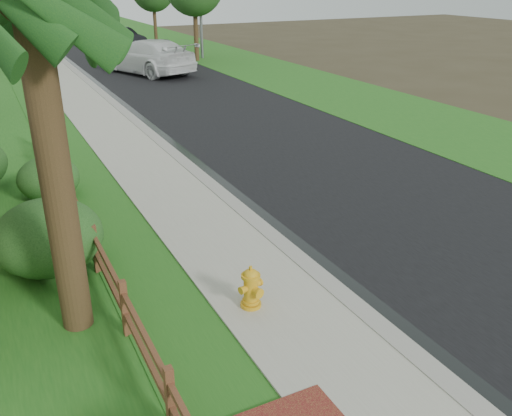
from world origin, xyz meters
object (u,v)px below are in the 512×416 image
ranch_fence (84,224)px  fire_hydrant (251,288)px  white_suv (148,56)px  dark_car_mid (163,48)px

ranch_fence → fire_hydrant: 4.48m
fire_hydrant → white_suv: size_ratio=0.12×
fire_hydrant → dark_car_mid: (8.56, 31.84, 0.26)m
fire_hydrant → white_suv: (5.75, 26.01, 0.56)m
fire_hydrant → dark_car_mid: size_ratio=0.20×
ranch_fence → white_suv: size_ratio=2.39×
ranch_fence → dark_car_mid: 29.98m
white_suv → dark_car_mid: white_suv is taller
white_suv → ranch_fence: bearing=50.1°
white_suv → dark_car_mid: (2.80, 5.83, -0.30)m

